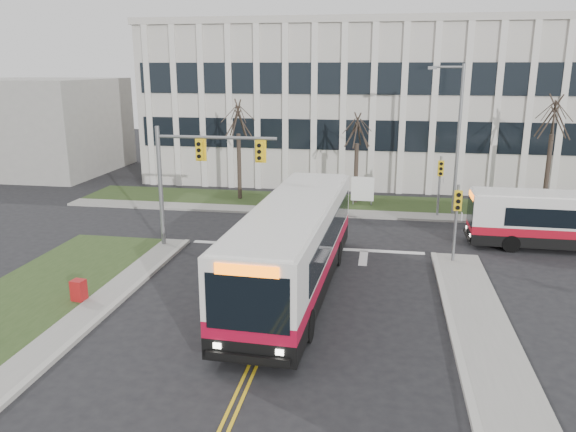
# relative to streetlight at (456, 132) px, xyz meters

# --- Properties ---
(ground) EXTENTS (120.00, 120.00, 0.00)m
(ground) POSITION_rel_streetlight_xyz_m (-8.03, -16.20, -5.19)
(ground) COLOR black
(ground) RESTS_ON ground
(sidewalk_west) EXTENTS (1.20, 26.00, 0.14)m
(sidewalk_west) POSITION_rel_streetlight_xyz_m (-15.03, -21.20, -5.12)
(sidewalk_west) COLOR #9E9B93
(sidewalk_west) RESTS_ON ground
(sidewalk_east) EXTENTS (2.00, 26.00, 0.14)m
(sidewalk_east) POSITION_rel_streetlight_xyz_m (-0.53, -21.20, -5.12)
(sidewalk_east) COLOR #9E9B93
(sidewalk_east) RESTS_ON ground
(sidewalk_cross) EXTENTS (44.00, 1.60, 0.14)m
(sidewalk_cross) POSITION_rel_streetlight_xyz_m (-3.03, -1.00, -5.12)
(sidewalk_cross) COLOR #9E9B93
(sidewalk_cross) RESTS_ON ground
(building_lawn) EXTENTS (44.00, 5.00, 0.12)m
(building_lawn) POSITION_rel_streetlight_xyz_m (-3.03, 1.80, -5.13)
(building_lawn) COLOR #2B401B
(building_lawn) RESTS_ON ground
(office_building) EXTENTS (40.00, 16.00, 12.00)m
(office_building) POSITION_rel_streetlight_xyz_m (-3.03, 13.80, 0.81)
(office_building) COLOR #B7B3A9
(office_building) RESTS_ON ground
(building_annex) EXTENTS (12.00, 12.00, 8.00)m
(building_annex) POSITION_rel_streetlight_xyz_m (-34.03, 9.80, -1.19)
(building_annex) COLOR #9E9B93
(building_annex) RESTS_ON ground
(mast_arm_signal) EXTENTS (6.11, 0.38, 6.20)m
(mast_arm_signal) POSITION_rel_streetlight_xyz_m (-13.65, -9.04, -0.94)
(mast_arm_signal) COLOR slate
(mast_arm_signal) RESTS_ON ground
(signal_pole_near) EXTENTS (0.34, 0.39, 3.80)m
(signal_pole_near) POSITION_rel_streetlight_xyz_m (-0.83, -9.30, -2.69)
(signal_pole_near) COLOR slate
(signal_pole_near) RESTS_ON ground
(signal_pole_far) EXTENTS (0.34, 0.39, 3.80)m
(signal_pole_far) POSITION_rel_streetlight_xyz_m (-0.83, -0.80, -2.69)
(signal_pole_far) COLOR slate
(signal_pole_far) RESTS_ON ground
(streetlight) EXTENTS (2.15, 0.25, 9.20)m
(streetlight) POSITION_rel_streetlight_xyz_m (0.00, 0.00, 0.00)
(streetlight) COLOR slate
(streetlight) RESTS_ON ground
(directory_sign) EXTENTS (1.50, 0.12, 2.00)m
(directory_sign) POSITION_rel_streetlight_xyz_m (-5.53, 1.30, -4.02)
(directory_sign) COLOR slate
(directory_sign) RESTS_ON ground
(tree_left) EXTENTS (1.80, 1.80, 7.70)m
(tree_left) POSITION_rel_streetlight_xyz_m (-14.03, 1.80, 0.32)
(tree_left) COLOR #42352B
(tree_left) RESTS_ON ground
(tree_mid) EXTENTS (1.80, 1.80, 6.82)m
(tree_mid) POSITION_rel_streetlight_xyz_m (-6.03, 2.00, -0.31)
(tree_mid) COLOR #42352B
(tree_mid) RESTS_ON ground
(tree_right) EXTENTS (1.80, 1.80, 8.25)m
(tree_right) POSITION_rel_streetlight_xyz_m (5.97, 1.80, 0.71)
(tree_right) COLOR #42352B
(tree_right) RESTS_ON ground
(bus_main) EXTENTS (3.56, 13.78, 3.64)m
(bus_main) POSITION_rel_streetlight_xyz_m (-7.73, -13.72, -3.37)
(bus_main) COLOR silver
(bus_main) RESTS_ON ground
(newspaper_box_red) EXTENTS (0.55, 0.51, 0.95)m
(newspaper_box_red) POSITION_rel_streetlight_xyz_m (-15.88, -16.42, -4.72)
(newspaper_box_red) COLOR #A31516
(newspaper_box_red) RESTS_ON ground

